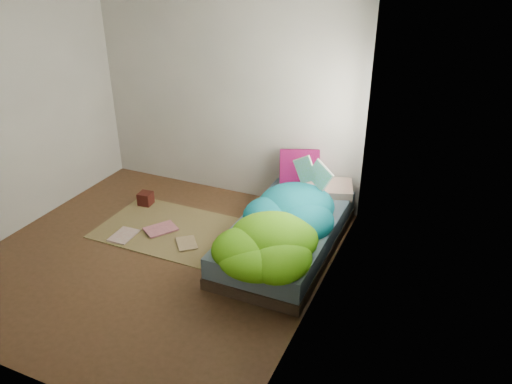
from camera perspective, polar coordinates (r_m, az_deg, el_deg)
ground at (r=5.43m, az=-11.57°, el=-7.31°), size 3.50×3.50×0.00m
room_walls at (r=4.73m, az=-13.19°, el=9.27°), size 3.54×3.54×2.62m
bed at (r=5.37m, az=3.51°, el=-4.97°), size 1.00×2.00×0.34m
duvet at (r=5.02m, az=2.73°, el=-2.87°), size 0.96×1.84×0.34m
rug at (r=5.87m, az=-9.76°, el=-4.21°), size 1.60×1.10×0.01m
pillow_floral at (r=5.89m, az=8.31°, el=0.36°), size 0.61×0.49×0.12m
pillow_magenta at (r=5.94m, az=4.98°, el=2.64°), size 0.48×0.31×0.46m
open_book at (r=5.47m, az=6.46°, el=3.15°), size 0.45×0.26×0.27m
wooden_box at (r=6.43m, az=-12.50°, el=-0.73°), size 0.18×0.18×0.16m
floor_book_a at (r=5.89m, az=-15.83°, el=-4.61°), size 0.25×0.33×0.02m
floor_book_b at (r=5.95m, az=-11.32°, el=-3.67°), size 0.41×0.43×0.03m
floor_book_c at (r=5.54m, az=-9.00°, el=-6.00°), size 0.34×0.35×0.02m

